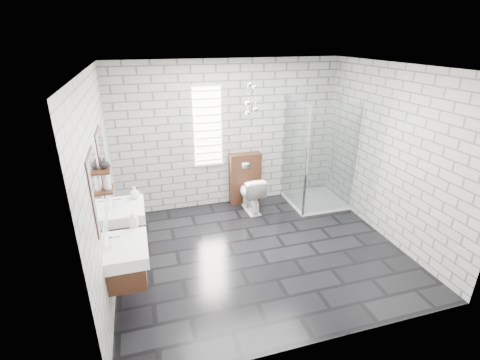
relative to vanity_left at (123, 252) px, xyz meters
name	(u,v)px	position (x,y,z in m)	size (l,w,h in m)	color
floor	(260,251)	(1.91, 0.61, -0.77)	(4.20, 3.60, 0.02)	black
ceiling	(265,66)	(1.91, 0.61, 1.95)	(4.20, 3.60, 0.02)	white
wall_back	(229,135)	(1.91, 2.42, 0.59)	(4.20, 0.02, 2.70)	#A6A6A1
wall_front	(329,236)	(1.91, -1.20, 0.59)	(4.20, 0.02, 2.70)	#A6A6A1
wall_left	(100,186)	(-0.20, 0.61, 0.59)	(0.02, 3.60, 2.70)	#A6A6A1
wall_right	(391,155)	(4.02, 0.61, 0.59)	(0.02, 3.60, 2.70)	#A6A6A1
vanity_left	(123,252)	(0.00, 0.00, 0.00)	(0.47, 0.70, 1.57)	#452415
vanity_right	(124,212)	(0.00, 1.01, 0.00)	(0.47, 0.70, 1.57)	#452415
shelf_lower	(107,189)	(-0.12, 0.56, 0.56)	(0.14, 0.30, 0.03)	#452415
shelf_upper	(104,170)	(-0.12, 0.56, 0.82)	(0.14, 0.30, 0.03)	#452415
window	(208,126)	(1.51, 2.39, 0.79)	(0.56, 0.05, 1.48)	white
cistern_panel	(245,178)	(2.19, 2.31, -0.26)	(0.60, 0.20, 1.00)	#452415
flush_plate	(247,166)	(2.19, 2.20, 0.04)	(0.18, 0.01, 0.12)	silver
shower_enclosure	(314,181)	(3.41, 1.79, -0.25)	(1.00, 1.00, 2.03)	white
pendant_cluster	(251,98)	(2.19, 1.99, 1.32)	(0.25, 0.22, 0.91)	silver
toilet	(251,194)	(2.19, 1.93, -0.41)	(0.38, 0.67, 0.68)	white
soap_bottle_a	(134,219)	(0.14, 0.39, 0.20)	(0.09, 0.10, 0.21)	#B2B2B2
soap_bottle_b	(135,193)	(0.16, 1.23, 0.19)	(0.14, 0.14, 0.18)	#B2B2B2
soap_bottle_c	(107,180)	(-0.11, 0.53, 0.70)	(0.09, 0.09, 0.24)	#B2B2B2
vase	(104,163)	(-0.11, 0.57, 0.90)	(0.12, 0.12, 0.13)	#B2B2B2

